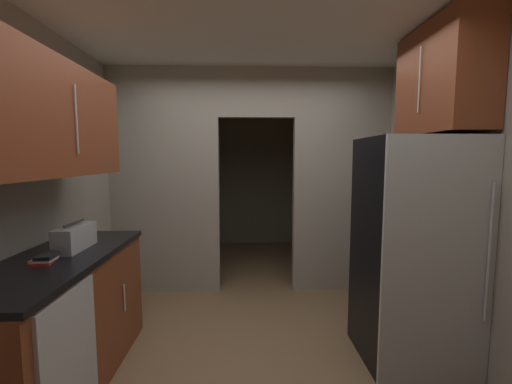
% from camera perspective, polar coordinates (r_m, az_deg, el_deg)
% --- Properties ---
extents(ground, '(20.00, 20.00, 0.00)m').
position_cam_1_polar(ground, '(2.85, -0.22, -28.31)').
color(ground, brown).
extents(kitchen_overhead_slab, '(3.69, 7.11, 0.06)m').
position_cam_1_polar(kitchen_overhead_slab, '(3.02, -0.54, 26.66)').
color(kitchen_overhead_slab, silver).
extents(kitchen_partition, '(3.29, 0.12, 2.64)m').
position_cam_1_polar(kitchen_partition, '(3.92, -1.18, 2.89)').
color(kitchen_partition, '#9E998C').
rests_on(kitchen_partition, ground).
extents(adjoining_room_shell, '(3.29, 2.32, 2.64)m').
position_cam_1_polar(adjoining_room_shell, '(5.53, -1.21, 2.94)').
color(adjoining_room_shell, gray).
rests_on(adjoining_room_shell, ground).
extents(refrigerator, '(0.78, 0.72, 1.76)m').
position_cam_1_polar(refrigerator, '(2.89, 25.64, -9.13)').
color(refrigerator, black).
rests_on(refrigerator, ground).
extents(lower_cabinet_run, '(0.62, 1.61, 0.94)m').
position_cam_1_polar(lower_cabinet_run, '(2.76, -30.79, -19.05)').
color(lower_cabinet_run, brown).
rests_on(lower_cabinet_run, ground).
extents(dishwasher, '(0.02, 0.56, 0.88)m').
position_cam_1_polar(dishwasher, '(2.30, -29.43, -25.22)').
color(dishwasher, '#B7BABC').
rests_on(dishwasher, ground).
extents(upper_cabinet_counterside, '(0.36, 1.45, 0.73)m').
position_cam_1_polar(upper_cabinet_counterside, '(2.54, -32.42, 10.59)').
color(upper_cabinet_counterside, brown).
extents(upper_cabinet_fridgeside, '(0.36, 0.86, 0.83)m').
position_cam_1_polar(upper_cabinet_fridgeside, '(3.06, 29.61, 16.55)').
color(upper_cabinet_fridgeside, brown).
extents(boombox, '(0.16, 0.38, 0.20)m').
position_cam_1_polar(boombox, '(2.74, -28.95, -6.91)').
color(boombox, '#B2B2B7').
rests_on(boombox, lower_cabinet_run).
extents(book_stack, '(0.14, 0.17, 0.06)m').
position_cam_1_polar(book_stack, '(2.50, -32.73, -9.73)').
color(book_stack, red).
rests_on(book_stack, lower_cabinet_run).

